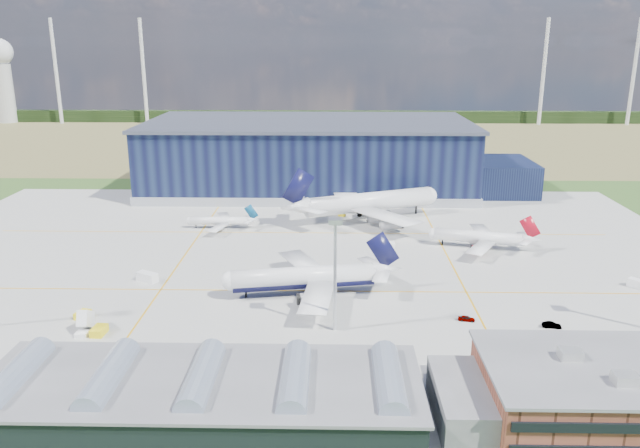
{
  "coord_description": "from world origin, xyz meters",
  "views": [
    {
      "loc": [
        9.59,
        -142.34,
        54.87
      ],
      "look_at": [
        6.14,
        13.47,
        9.14
      ],
      "focal_mm": 35.0,
      "sensor_mm": 36.0,
      "label": 1
    }
  ],
  "objects_px": {
    "gse_tug_b": "(83,315)",
    "gse_cart_b": "(351,215)",
    "airliner_widebody": "(370,192)",
    "gse_tug_a": "(99,331)",
    "airstair": "(86,324)",
    "light_mast_center": "(335,257)",
    "airliner_red": "(478,231)",
    "gse_tug_c": "(343,214)",
    "hangar": "(316,158)",
    "gse_van_a": "(147,277)",
    "car_a": "(467,319)",
    "airliner_regional": "(219,217)",
    "ops_building": "(639,394)",
    "car_b": "(552,325)",
    "gse_van_b": "(638,284)",
    "airliner_navy": "(304,266)",
    "gse_cart_a": "(391,244)"
  },
  "relations": [
    {
      "from": "hangar",
      "to": "gse_cart_a",
      "type": "height_order",
      "value": "hangar"
    },
    {
      "from": "airliner_navy",
      "to": "airliner_regional",
      "type": "xyz_separation_m",
      "value": [
        -28.27,
        51.2,
        -3.05
      ]
    },
    {
      "from": "airliner_widebody",
      "to": "airliner_regional",
      "type": "height_order",
      "value": "airliner_widebody"
    },
    {
      "from": "light_mast_center",
      "to": "airliner_red",
      "type": "height_order",
      "value": "light_mast_center"
    },
    {
      "from": "gse_tug_b",
      "to": "gse_cart_a",
      "type": "xyz_separation_m",
      "value": [
        67.79,
        48.22,
        -0.11
      ]
    },
    {
      "from": "gse_tug_c",
      "to": "gse_cart_b",
      "type": "bearing_deg",
      "value": -11.37
    },
    {
      "from": "light_mast_center",
      "to": "gse_tug_a",
      "type": "height_order",
      "value": "light_mast_center"
    },
    {
      "from": "light_mast_center",
      "to": "airliner_navy",
      "type": "relative_size",
      "value": 0.56
    },
    {
      "from": "airliner_regional",
      "to": "gse_tug_c",
      "type": "height_order",
      "value": "airliner_regional"
    },
    {
      "from": "ops_building",
      "to": "gse_van_b",
      "type": "relative_size",
      "value": 10.57
    },
    {
      "from": "gse_cart_b",
      "to": "airliner_regional",
      "type": "bearing_deg",
      "value": 158.94
    },
    {
      "from": "airliner_navy",
      "to": "gse_tug_c",
      "type": "relative_size",
      "value": 13.08
    },
    {
      "from": "car_b",
      "to": "gse_tug_b",
      "type": "bearing_deg",
      "value": 98.47
    },
    {
      "from": "airliner_regional",
      "to": "gse_tug_c",
      "type": "relative_size",
      "value": 7.17
    },
    {
      "from": "ops_building",
      "to": "airliner_widebody",
      "type": "distance_m",
      "value": 115.51
    },
    {
      "from": "gse_tug_b",
      "to": "gse_cart_b",
      "type": "distance_m",
      "value": 96.82
    },
    {
      "from": "car_a",
      "to": "airliner_regional",
      "type": "bearing_deg",
      "value": 54.37
    },
    {
      "from": "gse_cart_a",
      "to": "airstair",
      "type": "distance_m",
      "value": 84.4
    },
    {
      "from": "airliner_widebody",
      "to": "gse_tug_b",
      "type": "xyz_separation_m",
      "value": [
        -63.12,
        -75.8,
        -8.24
      ]
    },
    {
      "from": "airstair",
      "to": "hangar",
      "type": "bearing_deg",
      "value": 66.85
    },
    {
      "from": "airliner_regional",
      "to": "car_a",
      "type": "height_order",
      "value": "airliner_regional"
    },
    {
      "from": "airliner_widebody",
      "to": "gse_cart_a",
      "type": "bearing_deg",
      "value": -103.49
    },
    {
      "from": "gse_tug_b",
      "to": "gse_tug_c",
      "type": "distance_m",
      "value": 96.79
    },
    {
      "from": "gse_van_b",
      "to": "gse_tug_a",
      "type": "bearing_deg",
      "value": 153.55
    },
    {
      "from": "gse_tug_b",
      "to": "car_b",
      "type": "relative_size",
      "value": 0.89
    },
    {
      "from": "hangar",
      "to": "airliner_regional",
      "type": "distance_m",
      "value": 62.78
    },
    {
      "from": "ops_building",
      "to": "light_mast_center",
      "type": "distance_m",
      "value": 55.13
    },
    {
      "from": "gse_tug_a",
      "to": "car_a",
      "type": "distance_m",
      "value": 73.19
    },
    {
      "from": "airliner_widebody",
      "to": "car_a",
      "type": "distance_m",
      "value": 77.65
    },
    {
      "from": "gse_van_a",
      "to": "car_a",
      "type": "xyz_separation_m",
      "value": [
        71.4,
        -20.18,
        -0.56
      ]
    },
    {
      "from": "light_mast_center",
      "to": "airliner_regional",
      "type": "height_order",
      "value": "light_mast_center"
    },
    {
      "from": "airliner_red",
      "to": "gse_tug_c",
      "type": "height_order",
      "value": "airliner_red"
    },
    {
      "from": "gse_tug_a",
      "to": "gse_cart_a",
      "type": "relative_size",
      "value": 1.37
    },
    {
      "from": "airliner_regional",
      "to": "gse_cart_b",
      "type": "xyz_separation_m",
      "value": [
        40.72,
        13.25,
        -3.0
      ]
    },
    {
      "from": "gse_van_a",
      "to": "gse_van_b",
      "type": "height_order",
      "value": "gse_van_a"
    },
    {
      "from": "ops_building",
      "to": "gse_van_a",
      "type": "xyz_separation_m",
      "value": [
        -89.49,
        54.96,
        -3.65
      ]
    },
    {
      "from": "light_mast_center",
      "to": "gse_tug_a",
      "type": "xyz_separation_m",
      "value": [
        -45.85,
        -2.96,
        -14.63
      ]
    },
    {
      "from": "gse_tug_c",
      "to": "airliner_regional",
      "type": "bearing_deg",
      "value": -134.69
    },
    {
      "from": "gse_cart_a",
      "to": "gse_cart_b",
      "type": "xyz_separation_m",
      "value": [
        -10.31,
        29.69,
        0.09
      ]
    },
    {
      "from": "gse_van_a",
      "to": "light_mast_center",
      "type": "bearing_deg",
      "value": -89.88
    },
    {
      "from": "gse_cart_b",
      "to": "gse_tug_b",
      "type": "bearing_deg",
      "value": -165.51
    },
    {
      "from": "gse_tug_b",
      "to": "gse_van_a",
      "type": "bearing_deg",
      "value": 84.04
    },
    {
      "from": "gse_tug_b",
      "to": "airliner_widebody",
      "type": "bearing_deg",
      "value": 64.48
    },
    {
      "from": "ops_building",
      "to": "airstair",
      "type": "bearing_deg",
      "value": 163.07
    },
    {
      "from": "gse_van_a",
      "to": "car_b",
      "type": "xyz_separation_m",
      "value": [
        87.72,
        -23.0,
        -0.53
      ]
    },
    {
      "from": "airliner_navy",
      "to": "gse_cart_a",
      "type": "bearing_deg",
      "value": -133.69
    },
    {
      "from": "airstair",
      "to": "gse_van_a",
      "type": "bearing_deg",
      "value": 75.62
    },
    {
      "from": "gse_cart_b",
      "to": "car_b",
      "type": "xyz_separation_m",
      "value": [
        37.76,
        -80.49,
        -0.09
      ]
    },
    {
      "from": "gse_tug_a",
      "to": "airstair",
      "type": "height_order",
      "value": "airstair"
    },
    {
      "from": "airliner_navy",
      "to": "car_a",
      "type": "distance_m",
      "value": 36.89
    }
  ]
}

